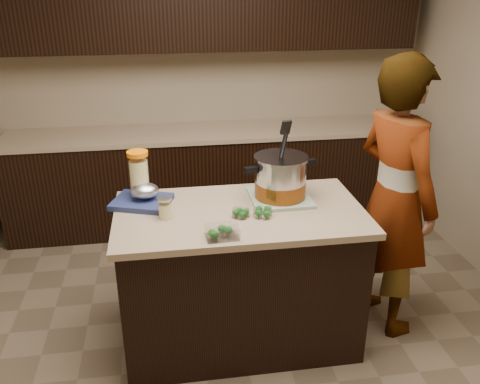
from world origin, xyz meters
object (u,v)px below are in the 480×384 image
at_px(lemonade_pitcher, 139,178).
at_px(person, 395,198).
at_px(stock_pot, 280,180).
at_px(island, 240,276).

xyz_separation_m(lemonade_pitcher, person, (1.56, -0.21, -0.15)).
relative_size(stock_pot, person, 0.26).
distance_m(stock_pot, person, 0.73).
xyz_separation_m(stock_pot, person, (0.71, -0.09, -0.14)).
height_order(lemonade_pitcher, person, person).
height_order(stock_pot, lemonade_pitcher, stock_pot).
bearing_deg(island, stock_pot, 25.65).
bearing_deg(lemonade_pitcher, island, -23.61).
bearing_deg(island, person, 2.56).
height_order(island, person, person).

